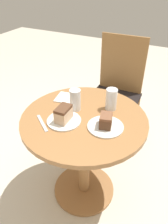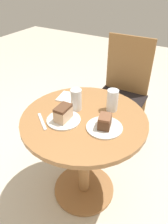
{
  "view_description": "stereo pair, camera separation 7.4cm",
  "coord_description": "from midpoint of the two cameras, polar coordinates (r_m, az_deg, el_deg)",
  "views": [
    {
      "loc": [
        0.5,
        -0.99,
        1.53
      ],
      "look_at": [
        0.0,
        0.0,
        0.77
      ],
      "focal_mm": 35.0,
      "sensor_mm": 36.0,
      "label": 1
    },
    {
      "loc": [
        0.56,
        -0.96,
        1.53
      ],
      "look_at": [
        0.0,
        0.0,
        0.77
      ],
      "focal_mm": 35.0,
      "sensor_mm": 36.0,
      "label": 2
    }
  ],
  "objects": [
    {
      "name": "chair",
      "position": [
        2.13,
        7.51,
        5.82
      ],
      "size": [
        0.47,
        0.44,
        1.0
      ],
      "rotation": [
        0.0,
        0.0,
        0.03
      ],
      "color": "olive",
      "rests_on": "ground_plane"
    },
    {
      "name": "napkin_stack",
      "position": [
        1.57,
        -5.96,
        3.67
      ],
      "size": [
        0.16,
        0.16,
        0.01
      ],
      "rotation": [
        0.0,
        0.0,
        0.17
      ],
      "color": "silver",
      "rests_on": "table"
    },
    {
      "name": "plate_near",
      "position": [
        1.34,
        -6.84,
        -2.28
      ],
      "size": [
        0.21,
        0.21,
        0.01
      ],
      "color": "silver",
      "rests_on": "table"
    },
    {
      "name": "fork",
      "position": [
        1.35,
        -12.4,
        -2.86
      ],
      "size": [
        0.15,
        0.12,
        0.0
      ],
      "rotation": [
        0.0,
        0.0,
        2.49
      ],
      "color": "silver",
      "rests_on": "table"
    },
    {
      "name": "plate_far",
      "position": [
        1.29,
        3.98,
        -3.84
      ],
      "size": [
        0.21,
        0.21,
        0.01
      ],
      "color": "silver",
      "rests_on": "table"
    },
    {
      "name": "ground_plane",
      "position": [
        1.89,
        -1.19,
        -19.52
      ],
      "size": [
        8.0,
        8.0,
        0.0
      ],
      "primitive_type": "plane",
      "color": "beige"
    },
    {
      "name": "cake_slice_far",
      "position": [
        1.26,
        4.06,
        -2.3
      ],
      "size": [
        0.09,
        0.11,
        0.08
      ],
      "rotation": [
        0.0,
        0.0,
        3.41
      ],
      "color": "brown",
      "rests_on": "plate_far"
    },
    {
      "name": "cake_slice_near",
      "position": [
        1.31,
        -6.98,
        -0.51
      ],
      "size": [
        0.07,
        0.12,
        0.09
      ],
      "rotation": [
        0.0,
        0.0,
        3.18
      ],
      "color": "beige",
      "rests_on": "plate_near"
    },
    {
      "name": "glass_water",
      "position": [
        1.42,
        5.64,
        2.94
      ],
      "size": [
        0.07,
        0.07,
        0.15
      ],
      "color": "silver",
      "rests_on": "table"
    },
    {
      "name": "table",
      "position": [
        1.5,
        -1.43,
        -7.76
      ],
      "size": [
        0.8,
        0.8,
        0.73
      ],
      "color": "#9E6B3D",
      "rests_on": "ground_plane"
    },
    {
      "name": "glass_lemonade",
      "position": [
        1.41,
        -3.81,
        2.83
      ],
      "size": [
        0.07,
        0.07,
        0.14
      ],
      "color": "beige",
      "rests_on": "table"
    }
  ]
}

